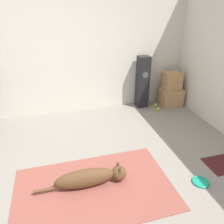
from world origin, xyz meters
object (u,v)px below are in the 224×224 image
(frisbee, at_px, (201,182))
(floor_speaker, at_px, (143,82))
(cardboard_box_lower, at_px, (170,97))
(tennis_ball_by_boxes, at_px, (146,105))
(dog, at_px, (91,177))
(cardboard_box_upper, at_px, (172,81))
(tennis_ball_loose_on_carpet, at_px, (155,105))
(tennis_ball_near_speaker, at_px, (158,109))

(frisbee, height_order, floor_speaker, floor_speaker)
(cardboard_box_lower, relative_size, tennis_ball_by_boxes, 6.74)
(dog, height_order, frisbee, dog)
(dog, xyz_separation_m, frisbee, (1.32, -0.32, -0.11))
(cardboard_box_upper, distance_m, tennis_ball_by_boxes, 0.75)
(floor_speaker, height_order, tennis_ball_by_boxes, floor_speaker)
(cardboard_box_lower, bearing_deg, cardboard_box_upper, 139.47)
(floor_speaker, distance_m, tennis_ball_by_boxes, 0.51)
(dog, relative_size, cardboard_box_upper, 3.17)
(cardboard_box_upper, relative_size, tennis_ball_loose_on_carpet, 5.33)
(dog, bearing_deg, frisbee, -13.84)
(tennis_ball_loose_on_carpet, bearing_deg, cardboard_box_upper, 4.53)
(floor_speaker, bearing_deg, tennis_ball_near_speaker, -52.42)
(tennis_ball_loose_on_carpet, bearing_deg, tennis_ball_by_boxes, 162.04)
(floor_speaker, bearing_deg, cardboard_box_upper, -9.98)
(frisbee, bearing_deg, tennis_ball_near_speaker, 78.62)
(cardboard_box_upper, bearing_deg, tennis_ball_loose_on_carpet, -175.47)
(cardboard_box_upper, xyz_separation_m, tennis_ball_near_speaker, (-0.38, -0.21, -0.52))
(tennis_ball_near_speaker, bearing_deg, floor_speaker, 127.58)
(frisbee, distance_m, tennis_ball_near_speaker, 2.06)
(dog, xyz_separation_m, tennis_ball_loose_on_carpet, (1.76, 1.88, -0.09))
(cardboard_box_lower, distance_m, floor_speaker, 0.73)
(cardboard_box_upper, distance_m, tennis_ball_loose_on_carpet, 0.62)
(frisbee, distance_m, tennis_ball_by_boxes, 2.28)
(floor_speaker, distance_m, tennis_ball_loose_on_carpet, 0.59)
(dog, xyz_separation_m, cardboard_box_lower, (2.11, 1.90, 0.06))
(cardboard_box_lower, bearing_deg, tennis_ball_loose_on_carpet, -176.67)
(tennis_ball_by_boxes, bearing_deg, tennis_ball_loose_on_carpet, -17.96)
(frisbee, relative_size, cardboard_box_upper, 0.59)
(tennis_ball_by_boxes, relative_size, tennis_ball_near_speaker, 1.00)
(frisbee, height_order, cardboard_box_upper, cardboard_box_upper)
(dog, height_order, floor_speaker, floor_speaker)
(tennis_ball_near_speaker, bearing_deg, dog, -135.42)
(dog, relative_size, frisbee, 5.39)
(cardboard_box_upper, xyz_separation_m, tennis_ball_loose_on_carpet, (-0.34, -0.03, -0.52))
(tennis_ball_near_speaker, xyz_separation_m, tennis_ball_loose_on_carpet, (0.03, 0.18, 0.00))
(tennis_ball_by_boxes, bearing_deg, cardboard_box_lower, -4.65)
(dog, relative_size, cardboard_box_lower, 2.51)
(cardboard_box_lower, height_order, cardboard_box_upper, cardboard_box_upper)
(dog, distance_m, tennis_ball_loose_on_carpet, 2.57)
(cardboard_box_upper, bearing_deg, floor_speaker, 170.02)
(frisbee, distance_m, tennis_ball_loose_on_carpet, 2.24)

